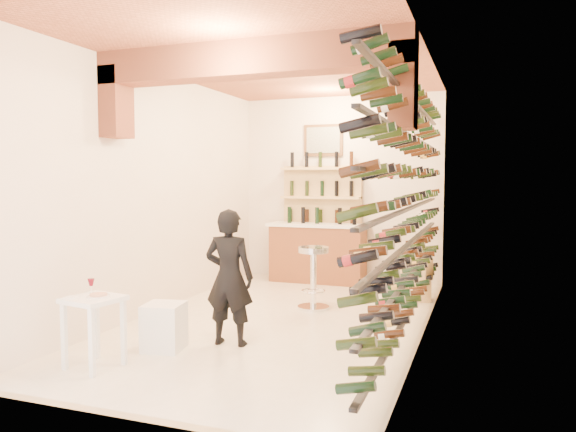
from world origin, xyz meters
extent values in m
plane|color=silver|center=(0.00, 0.00, 0.00)|extent=(6.00, 6.00, 0.00)
cube|color=silver|center=(0.00, 3.00, 1.60)|extent=(3.50, 0.02, 3.20)
cube|color=silver|center=(0.00, -3.00, 1.60)|extent=(3.50, 0.02, 3.20)
cube|color=silver|center=(-1.75, 0.00, 1.60)|extent=(0.02, 6.00, 3.20)
cube|color=silver|center=(1.75, 0.00, 1.60)|extent=(0.02, 6.00, 3.20)
cube|color=#A8583B|center=(0.00, 0.00, 3.20)|extent=(3.50, 6.00, 0.02)
cube|color=#A55539|center=(0.00, -1.00, 3.02)|extent=(3.50, 0.35, 0.36)
cube|color=#A55539|center=(-1.63, -1.00, 2.65)|extent=(0.24, 0.35, 0.80)
cube|color=#A55539|center=(1.63, -1.00, 2.65)|extent=(0.24, 0.35, 0.80)
cube|color=black|center=(1.59, 0.00, 0.25)|extent=(0.06, 5.70, 0.03)
cube|color=black|center=(1.59, 0.00, 0.65)|extent=(0.06, 5.70, 0.03)
cube|color=black|center=(1.59, 0.00, 1.05)|extent=(0.06, 5.70, 0.03)
cube|color=black|center=(1.59, 0.00, 1.45)|extent=(0.06, 5.70, 0.03)
cube|color=black|center=(1.59, 0.00, 1.85)|extent=(0.06, 5.70, 0.03)
cube|color=black|center=(1.59, 0.00, 2.25)|extent=(0.06, 5.70, 0.03)
cube|color=black|center=(1.59, 0.00, 2.65)|extent=(0.06, 5.70, 0.03)
cube|color=brown|center=(-0.30, 2.65, 0.48)|extent=(1.60, 0.55, 0.96)
cube|color=white|center=(-0.30, 2.65, 0.98)|extent=(1.70, 0.62, 0.05)
cube|color=tan|center=(-0.30, 2.92, 1.00)|extent=(1.40, 0.10, 2.00)
cube|color=tan|center=(-0.30, 2.82, 0.45)|extent=(1.40, 0.28, 0.04)
cube|color=tan|center=(-0.30, 2.82, 0.95)|extent=(1.40, 0.28, 0.04)
cube|color=tan|center=(-0.30, 2.82, 1.45)|extent=(1.40, 0.28, 0.04)
cube|color=tan|center=(-0.30, 2.82, 1.95)|extent=(1.40, 0.28, 0.04)
cube|color=brown|center=(-0.30, 2.97, 2.45)|extent=(0.70, 0.04, 0.55)
cube|color=#99998C|center=(-0.30, 2.94, 2.45)|extent=(0.60, 0.01, 0.45)
cube|color=white|center=(-1.06, -2.16, 0.65)|extent=(0.54, 0.54, 0.04)
cube|color=white|center=(-1.28, -2.31, 0.32)|extent=(0.04, 0.04, 0.63)
cube|color=white|center=(-0.91, -2.38, 0.32)|extent=(0.04, 0.04, 0.63)
cube|color=white|center=(-1.21, -1.94, 0.32)|extent=(0.04, 0.04, 0.63)
cube|color=white|center=(-0.84, -2.01, 0.32)|extent=(0.04, 0.04, 0.63)
cylinder|color=white|center=(-1.01, -2.15, 0.68)|extent=(0.21, 0.21, 0.01)
cylinder|color=#BF7266|center=(-1.01, -2.15, 0.70)|extent=(0.16, 0.16, 0.02)
cube|color=white|center=(-1.22, -2.27, 0.68)|extent=(0.12, 0.12, 0.01)
cylinder|color=white|center=(-1.19, -2.03, 0.68)|extent=(0.06, 0.06, 0.00)
cylinder|color=white|center=(-1.19, -2.03, 0.72)|extent=(0.01, 0.01, 0.08)
cone|color=#590715|center=(-1.19, -2.03, 0.78)|extent=(0.07, 0.07, 0.07)
cube|color=white|center=(-0.74, -1.47, 0.24)|extent=(0.45, 0.45, 0.48)
imported|color=black|center=(-0.17, -1.08, 0.73)|extent=(0.56, 0.40, 1.46)
cylinder|color=silver|center=(0.20, 0.77, 0.02)|extent=(0.44, 0.44, 0.03)
cylinder|color=silver|center=(0.20, 0.77, 0.41)|extent=(0.09, 0.09, 0.77)
cylinder|color=silver|center=(0.20, 0.77, 0.81)|extent=(0.42, 0.42, 0.08)
torus|color=silver|center=(0.20, 0.77, 0.24)|extent=(0.33, 0.33, 0.03)
cube|color=#DDB779|center=(1.40, 1.74, 0.15)|extent=(0.59, 0.50, 0.31)
cube|color=#DDB779|center=(1.40, 1.74, 0.46)|extent=(0.59, 0.47, 0.31)
camera|label=1|loc=(2.37, -6.30, 1.79)|focal=34.07mm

